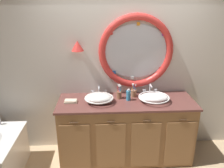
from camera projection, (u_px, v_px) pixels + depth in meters
ground_plane at (125, 166)px, 3.24m from camera, size 14.00×14.00×0.00m
back_wall_assembly at (124, 66)px, 3.32m from camera, size 6.40×0.26×2.60m
vanity_counter at (126, 129)px, 3.30m from camera, size 1.91×0.67×0.92m
sink_basin_left at (99, 98)px, 3.07m from camera, size 0.40×0.40×0.13m
sink_basin_right at (154, 97)px, 3.11m from camera, size 0.43×0.43×0.11m
faucet_set_left at (99, 91)px, 3.31m from camera, size 0.23×0.15×0.16m
faucet_set_right at (150, 90)px, 3.35m from camera, size 0.22×0.13×0.16m
toothbrush_holder_left at (119, 94)px, 3.20m from camera, size 0.08×0.08×0.21m
toothbrush_holder_right at (134, 93)px, 3.26m from camera, size 0.09×0.09×0.21m
soap_dispenser at (128, 95)px, 3.13m from camera, size 0.06×0.07×0.17m
folded_hand_towel at (71, 101)px, 3.09m from camera, size 0.17×0.11×0.04m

